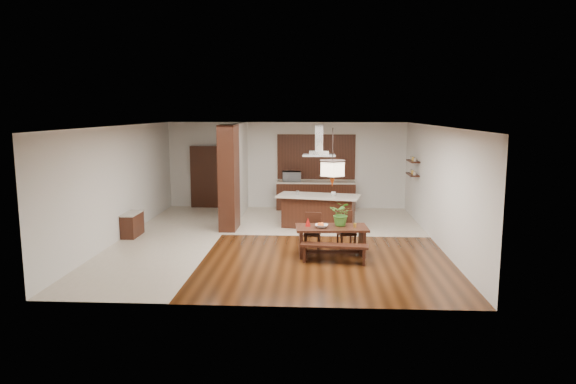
# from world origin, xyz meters

# --- Properties ---
(room_shell) EXTENTS (9.00, 9.04, 2.92)m
(room_shell) POSITION_xyz_m (0.00, 0.00, 2.06)
(room_shell) COLOR #321809
(room_shell) RESTS_ON ground
(tile_hallway) EXTENTS (2.50, 9.00, 0.01)m
(tile_hallway) POSITION_xyz_m (-2.75, 0.00, 0.01)
(tile_hallway) COLOR beige
(tile_hallway) RESTS_ON ground
(tile_kitchen) EXTENTS (5.50, 4.00, 0.01)m
(tile_kitchen) POSITION_xyz_m (1.25, 2.50, 0.01)
(tile_kitchen) COLOR beige
(tile_kitchen) RESTS_ON ground
(soffit_band) EXTENTS (8.00, 9.00, 0.02)m
(soffit_band) POSITION_xyz_m (0.00, 0.00, 2.88)
(soffit_band) COLOR #37200D
(soffit_band) RESTS_ON room_shell
(partition_pier) EXTENTS (0.45, 1.00, 2.90)m
(partition_pier) POSITION_xyz_m (-1.40, 1.20, 1.45)
(partition_pier) COLOR black
(partition_pier) RESTS_ON ground
(partition_stub) EXTENTS (0.18, 2.40, 2.90)m
(partition_stub) POSITION_xyz_m (-1.40, 3.30, 1.45)
(partition_stub) COLOR silver
(partition_stub) RESTS_ON ground
(hallway_console) EXTENTS (0.37, 0.88, 0.63)m
(hallway_console) POSITION_xyz_m (-3.81, 0.20, 0.32)
(hallway_console) COLOR black
(hallway_console) RESTS_ON ground
(hallway_doorway) EXTENTS (1.10, 0.20, 2.10)m
(hallway_doorway) POSITION_xyz_m (-2.70, 4.40, 1.05)
(hallway_doorway) COLOR black
(hallway_doorway) RESTS_ON ground
(rear_counter) EXTENTS (2.60, 0.62, 0.95)m
(rear_counter) POSITION_xyz_m (1.00, 4.20, 0.48)
(rear_counter) COLOR black
(rear_counter) RESTS_ON ground
(kitchen_window) EXTENTS (2.60, 0.08, 1.50)m
(kitchen_window) POSITION_xyz_m (1.00, 4.46, 1.75)
(kitchen_window) COLOR brown
(kitchen_window) RESTS_ON room_shell
(shelf_lower) EXTENTS (0.26, 0.90, 0.04)m
(shelf_lower) POSITION_xyz_m (3.87, 2.60, 1.40)
(shelf_lower) COLOR black
(shelf_lower) RESTS_ON room_shell
(shelf_upper) EXTENTS (0.26, 0.90, 0.04)m
(shelf_upper) POSITION_xyz_m (3.87, 2.60, 1.80)
(shelf_upper) COLOR black
(shelf_upper) RESTS_ON room_shell
(dining_table) EXTENTS (1.67, 0.93, 0.67)m
(dining_table) POSITION_xyz_m (1.36, -1.33, 0.49)
(dining_table) COLOR black
(dining_table) RESTS_ON ground
(dining_bench) EXTENTS (1.49, 0.48, 0.41)m
(dining_bench) POSITION_xyz_m (1.41, -1.91, 0.21)
(dining_bench) COLOR black
(dining_bench) RESTS_ON ground
(dining_chair_left) EXTENTS (0.42, 0.42, 0.87)m
(dining_chair_left) POSITION_xyz_m (0.92, -0.87, 0.44)
(dining_chair_left) COLOR black
(dining_chair_left) RESTS_ON ground
(dining_chair_right) EXTENTS (0.49, 0.49, 0.91)m
(dining_chair_right) POSITION_xyz_m (1.73, -0.81, 0.45)
(dining_chair_right) COLOR black
(dining_chair_right) RESTS_ON ground
(pendant_lantern) EXTENTS (0.64, 0.64, 1.31)m
(pendant_lantern) POSITION_xyz_m (1.36, -1.33, 2.25)
(pendant_lantern) COLOR #FDE5C1
(pendant_lantern) RESTS_ON room_shell
(foliage_plant) EXTENTS (0.63, 0.59, 0.56)m
(foliage_plant) POSITION_xyz_m (1.59, -1.22, 0.95)
(foliage_plant) COLOR #3E7C29
(foliage_plant) RESTS_ON dining_table
(fruit_bowl) EXTENTS (0.33, 0.33, 0.07)m
(fruit_bowl) POSITION_xyz_m (1.14, -1.43, 0.71)
(fruit_bowl) COLOR beige
(fruit_bowl) RESTS_ON dining_table
(napkin_cone) EXTENTS (0.13, 0.13, 0.20)m
(napkin_cone) POSITION_xyz_m (0.83, -1.30, 0.77)
(napkin_cone) COLOR #9D0E0B
(napkin_cone) RESTS_ON dining_table
(gold_ornament) EXTENTS (0.08, 0.08, 0.10)m
(gold_ornament) POSITION_xyz_m (1.89, -1.35, 0.72)
(gold_ornament) COLOR gold
(gold_ornament) RESTS_ON dining_table
(kitchen_island) EXTENTS (2.42, 1.41, 0.94)m
(kitchen_island) POSITION_xyz_m (1.08, 1.51, 0.48)
(kitchen_island) COLOR black
(kitchen_island) RESTS_ON ground
(range_hood) EXTENTS (0.90, 0.55, 0.87)m
(range_hood) POSITION_xyz_m (1.08, 1.51, 2.46)
(range_hood) COLOR silver
(range_hood) RESTS_ON room_shell
(island_cup) EXTENTS (0.16, 0.16, 0.11)m
(island_cup) POSITION_xyz_m (1.49, 1.42, 0.99)
(island_cup) COLOR white
(island_cup) RESTS_ON kitchen_island
(microwave) EXTENTS (0.65, 0.49, 0.33)m
(microwave) POSITION_xyz_m (0.19, 4.21, 1.12)
(microwave) COLOR #B0B2B8
(microwave) RESTS_ON rear_counter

